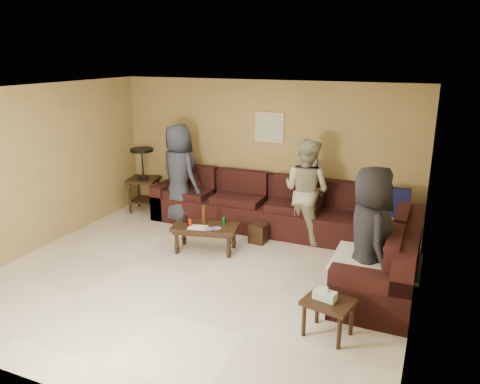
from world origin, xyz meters
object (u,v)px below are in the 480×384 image
at_px(person_left, 179,174).
at_px(person_middle, 306,191).
at_px(end_table_left, 143,179).
at_px(coffee_table, 205,229).
at_px(person_right, 370,237).
at_px(waste_bin, 258,233).
at_px(side_table_right, 328,304).
at_px(sectional_sofa, 290,226).

relative_size(person_left, person_middle, 1.05).
bearing_deg(end_table_left, person_middle, -3.42).
distance_m(coffee_table, person_right, 2.64).
bearing_deg(waste_bin, side_table_right, -52.74).
bearing_deg(coffee_table, waste_bin, 45.00).
xyz_separation_m(waste_bin, person_right, (1.88, -1.26, 0.71)).
distance_m(waste_bin, person_middle, 1.03).
bearing_deg(side_table_right, waste_bin, 127.26).
bearing_deg(person_middle, side_table_right, 128.84).
distance_m(person_middle, person_right, 2.08).
xyz_separation_m(side_table_right, person_middle, (-0.96, 2.53, 0.46)).
distance_m(waste_bin, person_left, 1.86).
height_order(sectional_sofa, person_middle, person_middle).
bearing_deg(end_table_left, person_right, -22.67).
bearing_deg(end_table_left, sectional_sofa, -9.66).
xyz_separation_m(side_table_right, person_left, (-3.28, 2.52, 0.51)).
bearing_deg(sectional_sofa, person_right, -44.04).
bearing_deg(sectional_sofa, person_middle, 64.68).
xyz_separation_m(sectional_sofa, person_left, (-2.16, 0.32, 0.55)).
xyz_separation_m(side_table_right, waste_bin, (-1.61, 2.12, -0.22)).
bearing_deg(sectional_sofa, waste_bin, -170.56).
xyz_separation_m(sectional_sofa, end_table_left, (-3.08, 0.52, 0.31)).
xyz_separation_m(coffee_table, person_left, (-1.04, 1.03, 0.52)).
height_order(side_table_right, person_left, person_left).
bearing_deg(person_left, coffee_table, 158.00).
distance_m(sectional_sofa, person_left, 2.26).
bearing_deg(sectional_sofa, side_table_right, -63.08).
xyz_separation_m(end_table_left, person_middle, (3.24, -0.19, 0.20)).
relative_size(sectional_sofa, waste_bin, 15.21).
bearing_deg(end_table_left, person_left, -12.73).
distance_m(end_table_left, waste_bin, 2.70).
bearing_deg(side_table_right, end_table_left, 147.01).
distance_m(sectional_sofa, person_middle, 0.63).
height_order(side_table_right, person_right, person_right).
relative_size(sectional_sofa, coffee_table, 4.33).
distance_m(coffee_table, person_left, 1.55).
distance_m(person_left, person_right, 3.92).
xyz_separation_m(sectional_sofa, waste_bin, (-0.49, -0.08, -0.17)).
relative_size(sectional_sofa, side_table_right, 7.91).
bearing_deg(person_left, sectional_sofa, -165.56).
height_order(sectional_sofa, waste_bin, sectional_sofa).
relative_size(coffee_table, person_left, 0.61).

